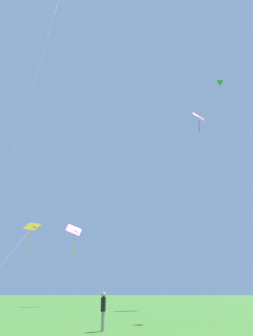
{
  "coord_description": "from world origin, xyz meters",
  "views": [
    {
      "loc": [
        -2.33,
        -4.01,
        1.78
      ],
      "look_at": [
        -2.75,
        28.08,
        15.39
      ],
      "focal_mm": 31.35,
      "sensor_mm": 36.0,
      "label": 1
    }
  ],
  "objects_px": {
    "kite_pink_low": "(74,236)",
    "kite_green_small": "(219,82)",
    "kite_red_high": "(199,122)",
    "person_near_tree": "(103,307)",
    "kite_yellow_diamond": "(30,231)"
  },
  "relations": [
    {
      "from": "kite_yellow_diamond",
      "to": "person_near_tree",
      "type": "distance_m",
      "value": 16.24
    },
    {
      "from": "kite_red_high",
      "to": "person_near_tree",
      "type": "bearing_deg",
      "value": -116.63
    },
    {
      "from": "kite_red_high",
      "to": "person_near_tree",
      "type": "height_order",
      "value": "kite_red_high"
    },
    {
      "from": "kite_pink_low",
      "to": "kite_green_small",
      "type": "bearing_deg",
      "value": -43.08
    },
    {
      "from": "kite_pink_low",
      "to": "kite_yellow_diamond",
      "type": "bearing_deg",
      "value": -94.44
    },
    {
      "from": "kite_red_high",
      "to": "kite_yellow_diamond",
      "type": "relative_size",
      "value": 3.32
    },
    {
      "from": "kite_green_small",
      "to": "person_near_tree",
      "type": "height_order",
      "value": "kite_green_small"
    },
    {
      "from": "kite_green_small",
      "to": "kite_pink_low",
      "type": "bearing_deg",
      "value": 136.92
    },
    {
      "from": "kite_red_high",
      "to": "person_near_tree",
      "type": "xyz_separation_m",
      "value": [
        -12.9,
        -25.73,
        -26.89
      ]
    },
    {
      "from": "person_near_tree",
      "to": "kite_yellow_diamond",
      "type": "bearing_deg",
      "value": 124.16
    },
    {
      "from": "kite_yellow_diamond",
      "to": "kite_green_small",
      "type": "distance_m",
      "value": 26.1
    },
    {
      "from": "kite_green_small",
      "to": "kite_pink_low",
      "type": "relative_size",
      "value": 2.12
    },
    {
      "from": "kite_pink_low",
      "to": "person_near_tree",
      "type": "relative_size",
      "value": 6.5
    },
    {
      "from": "person_near_tree",
      "to": "kite_red_high",
      "type": "bearing_deg",
      "value": 63.37
    },
    {
      "from": "kite_red_high",
      "to": "kite_pink_low",
      "type": "distance_m",
      "value": 27.36
    }
  ]
}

